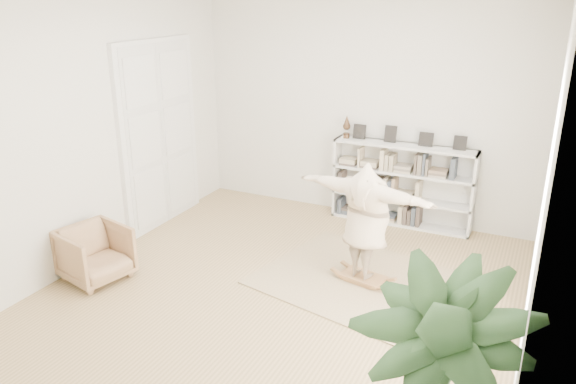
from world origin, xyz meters
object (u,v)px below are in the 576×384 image
object	(u,v)px
armchair	(95,254)
rocker_board	(363,277)
person	(366,218)
bookshelf	(402,186)

from	to	relation	value
armchair	rocker_board	bearing A→B (deg)	-52.23
rocker_board	person	bearing A→B (deg)	-77.77
armchair	rocker_board	distance (m)	3.43
armchair	rocker_board	size ratio (longest dim) A/B	1.27
armchair	bookshelf	bearing A→B (deg)	-27.20
bookshelf	armchair	size ratio (longest dim) A/B	2.84
rocker_board	armchair	bearing A→B (deg)	-143.90
bookshelf	rocker_board	bearing A→B (deg)	-87.65
rocker_board	person	xyz separation A→B (m)	(0.00, -0.00, 0.82)
bookshelf	rocker_board	xyz separation A→B (m)	(0.09, -2.10, -0.56)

